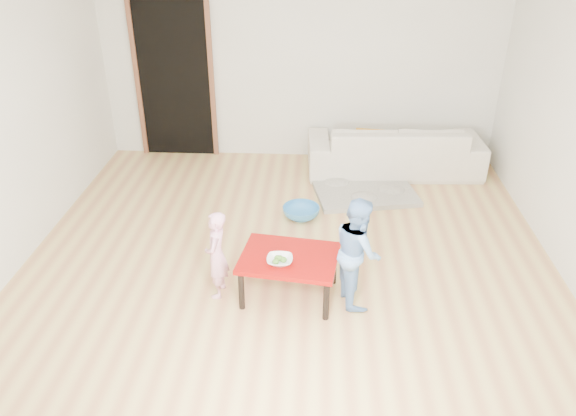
# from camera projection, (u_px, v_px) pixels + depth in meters

# --- Properties ---
(floor) EXTENTS (5.00, 5.00, 0.01)m
(floor) POSITION_uv_depth(u_px,v_px,m) (289.00, 257.00, 5.39)
(floor) COLOR tan
(floor) RESTS_ON ground
(back_wall) EXTENTS (5.00, 0.02, 2.60)m
(back_wall) POSITION_uv_depth(u_px,v_px,m) (300.00, 58.00, 6.95)
(back_wall) COLOR white
(back_wall) RESTS_ON floor
(left_wall) EXTENTS (0.02, 5.00, 2.60)m
(left_wall) POSITION_uv_depth(u_px,v_px,m) (3.00, 124.00, 4.89)
(left_wall) COLOR white
(left_wall) RESTS_ON floor
(doorway) EXTENTS (1.02, 0.08, 2.11)m
(doorway) POSITION_uv_depth(u_px,v_px,m) (175.00, 78.00, 7.15)
(doorway) COLOR brown
(doorway) RESTS_ON back_wall
(sofa) EXTENTS (2.17, 0.94, 0.62)m
(sofa) POSITION_uv_depth(u_px,v_px,m) (394.00, 148.00, 6.98)
(sofa) COLOR silver
(sofa) RESTS_ON floor
(cushion) EXTENTS (0.49, 0.45, 0.12)m
(cushion) POSITION_uv_depth(u_px,v_px,m) (373.00, 139.00, 6.80)
(cushion) COLOR orange
(cushion) RESTS_ON sofa
(red_table) EXTENTS (0.88, 0.71, 0.40)m
(red_table) POSITION_uv_depth(u_px,v_px,m) (289.00, 276.00, 4.78)
(red_table) COLOR #8C0A07
(red_table) RESTS_ON floor
(bowl) EXTENTS (0.21, 0.21, 0.05)m
(bowl) POSITION_uv_depth(u_px,v_px,m) (280.00, 260.00, 4.58)
(bowl) COLOR white
(bowl) RESTS_ON red_table
(broccoli) EXTENTS (0.12, 0.12, 0.06)m
(broccoli) POSITION_uv_depth(u_px,v_px,m) (280.00, 260.00, 4.58)
(broccoli) COLOR #2D5919
(broccoli) RESTS_ON red_table
(child_pink) EXTENTS (0.20, 0.30, 0.80)m
(child_pink) POSITION_uv_depth(u_px,v_px,m) (217.00, 255.00, 4.71)
(child_pink) COLOR pink
(child_pink) RESTS_ON floor
(child_blue) EXTENTS (0.46, 0.53, 0.96)m
(child_blue) POSITION_uv_depth(u_px,v_px,m) (358.00, 251.00, 4.61)
(child_blue) COLOR #63A4E6
(child_blue) RESTS_ON floor
(basin) EXTENTS (0.40, 0.40, 0.12)m
(basin) POSITION_uv_depth(u_px,v_px,m) (301.00, 212.00, 6.04)
(basin) COLOR #3381C1
(basin) RESTS_ON floor
(blanket) EXTENTS (1.29, 1.15, 0.06)m
(blanket) POSITION_uv_depth(u_px,v_px,m) (363.00, 190.00, 6.59)
(blanket) COLOR #B4AF9E
(blanket) RESTS_ON floor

